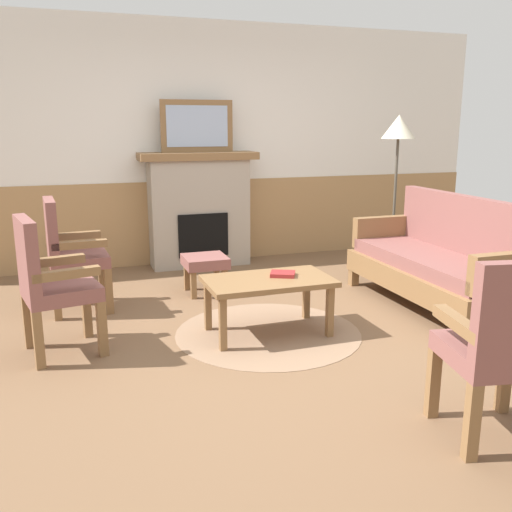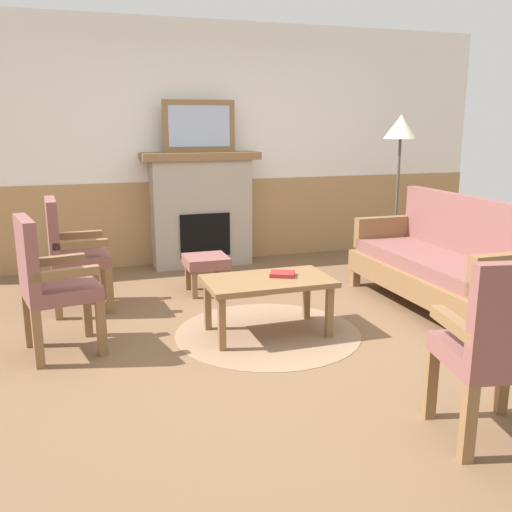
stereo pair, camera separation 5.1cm
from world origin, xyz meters
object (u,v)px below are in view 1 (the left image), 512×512
book_on_table (283,274)px  armchair_near_fireplace (69,250)px  fireplace (199,209)px  armchair_by_window_left (50,280)px  footstool (205,264)px  couch (437,263)px  coffee_table (268,285)px  framed_picture (197,126)px  armchair_front_left (504,342)px  floor_lamp_by_couch (398,137)px

book_on_table → armchair_near_fireplace: armchair_near_fireplace is taller
fireplace → armchair_by_window_left: bearing=-125.6°
fireplace → footstool: bearing=-100.6°
couch → coffee_table: bearing=-175.4°
coffee_table → footstool: (-0.20, 1.20, -0.10)m
armchair_near_fireplace → framed_picture: bearing=40.9°
armchair_front_left → book_on_table: bearing=103.6°
armchair_front_left → fireplace: bearing=98.0°
fireplace → coffee_table: size_ratio=1.35×
footstool → armchair_by_window_left: bearing=-141.3°
coffee_table → armchair_front_left: 1.90m
armchair_by_window_left → floor_lamp_by_couch: 3.92m
framed_picture → armchair_near_fireplace: 2.14m
footstool → floor_lamp_by_couch: floor_lamp_by_couch is taller
couch → armchair_front_left: 2.20m
fireplace → framed_picture: bearing=90.0°
floor_lamp_by_couch → framed_picture: bearing=157.4°
book_on_table → armchair_by_window_left: size_ratio=0.19×
couch → armchair_front_left: bearing=-118.4°
couch → floor_lamp_by_couch: floor_lamp_by_couch is taller
framed_picture → floor_lamp_by_couch: size_ratio=0.48×
armchair_near_fireplace → armchair_front_left: 3.49m
fireplace → coffee_table: (-0.00, -2.29, -0.27)m
coffee_table → armchair_near_fireplace: size_ratio=0.98×
fireplace → book_on_table: bearing=-86.7°
framed_picture → footstool: size_ratio=2.00×
framed_picture → coffee_table: 2.57m
framed_picture → footstool: framed_picture is taller
footstool → floor_lamp_by_couch: bearing=6.6°
framed_picture → book_on_table: 2.51m
armchair_by_window_left → armchair_front_left: bearing=-41.8°
couch → armchair_near_fireplace: bearing=163.0°
framed_picture → floor_lamp_by_couch: framed_picture is taller
fireplace → couch: fireplace is taller
armchair_front_left → armchair_near_fireplace: bearing=124.9°
framed_picture → armchair_by_window_left: framed_picture is taller
couch → framed_picture: bearing=126.9°
fireplace → armchair_near_fireplace: fireplace is taller
coffee_table → floor_lamp_by_couch: 2.70m
armchair_near_fireplace → armchair_by_window_left: size_ratio=1.00×
framed_picture → couch: (1.62, -2.16, -1.16)m
book_on_table → armchair_front_left: 1.89m
framed_picture → couch: framed_picture is taller
fireplace → book_on_table: (0.13, -2.25, -0.20)m
book_on_table → armchair_by_window_left: (-1.69, 0.08, 0.08)m
footstool → fireplace: bearing=79.4°
coffee_table → book_on_table: 0.15m
coffee_table → armchair_by_window_left: armchair_by_window_left is taller
framed_picture → book_on_table: framed_picture is taller
armchair_near_fireplace → armchair_by_window_left: 0.96m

